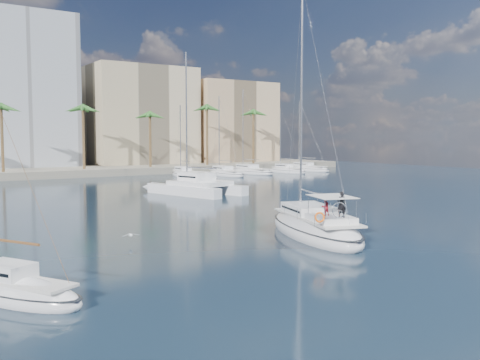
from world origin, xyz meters
TOP-DOWN VIEW (x-y plane):
  - ground at (0.00, 0.00)m, footprint 160.00×160.00m
  - quay at (0.00, 61.00)m, footprint 120.00×14.00m
  - building_beige at (22.00, 70.00)m, footprint 20.00×14.00m
  - building_tan_right at (42.00, 68.00)m, footprint 18.00×12.00m
  - palm_centre at (0.00, 57.00)m, footprint 3.60×3.60m
  - palm_right at (34.00, 57.00)m, footprint 3.60×3.60m
  - main_sloop at (2.87, -3.61)m, footprint 7.35×12.50m
  - small_sloop at (-16.30, -7.51)m, footprint 5.01×6.74m
  - catamaran at (8.88, 22.96)m, footprint 7.98×11.92m
  - seagull at (-8.16, 0.77)m, footprint 1.06×0.45m
  - moored_yacht_a at (20.00, 47.00)m, footprint 3.37×9.52m
  - moored_yacht_b at (26.50, 45.00)m, footprint 3.32×10.83m
  - moored_yacht_c at (33.00, 47.00)m, footprint 3.98×12.33m
  - moored_yacht_d at (39.50, 45.00)m, footprint 3.52×9.55m
  - moored_yacht_e at (46.00, 47.00)m, footprint 4.61×11.11m

SIDE VIEW (x-z plane):
  - ground at x=0.00m, z-range 0.00..0.00m
  - moored_yacht_a at x=20.00m, z-range -5.95..5.95m
  - moored_yacht_b at x=26.50m, z-range -6.86..6.86m
  - moored_yacht_c at x=33.00m, z-range -7.77..7.77m
  - moored_yacht_d at x=39.50m, z-range -5.95..5.95m
  - moored_yacht_e at x=46.00m, z-range -6.86..6.86m
  - small_sloop at x=-16.30m, z-range -4.34..5.10m
  - seagull at x=-8.16m, z-range 0.41..0.61m
  - main_sloop at x=2.87m, z-range -8.30..9.37m
  - quay at x=0.00m, z-range 0.00..1.20m
  - catamaran at x=8.88m, z-range -6.91..9.14m
  - building_tan_right at x=42.00m, z-range 0.00..18.00m
  - building_beige at x=22.00m, z-range 0.00..20.00m
  - palm_centre at x=0.00m, z-range 4.13..16.43m
  - palm_right at x=34.00m, z-range 4.13..16.43m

